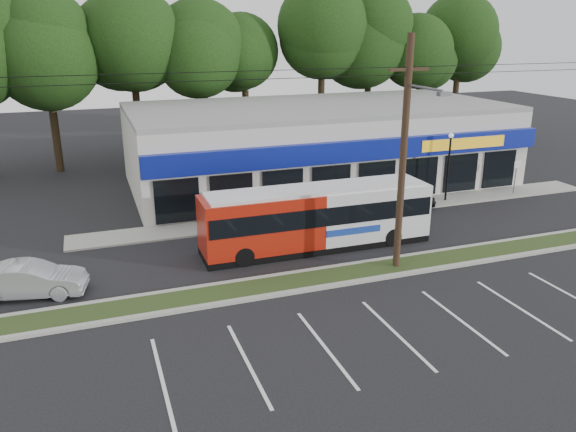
{
  "coord_description": "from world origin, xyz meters",
  "views": [
    {
      "loc": [
        -9.35,
        -19.0,
        10.18
      ],
      "look_at": [
        -0.68,
        5.0,
        1.59
      ],
      "focal_mm": 35.0,
      "sensor_mm": 36.0,
      "label": 1
    }
  ],
  "objects_px": {
    "utility_pole": "(401,149)",
    "metrobus": "(317,216)",
    "pedestrian_b": "(366,203)",
    "pedestrian_a": "(402,208)",
    "lamp_post": "(449,159)",
    "sign_post": "(516,171)",
    "car_silver": "(30,280)",
    "car_dark": "(403,200)"
  },
  "relations": [
    {
      "from": "lamp_post",
      "to": "pedestrian_b",
      "type": "bearing_deg",
      "value": -170.06
    },
    {
      "from": "car_silver",
      "to": "pedestrian_a",
      "type": "relative_size",
      "value": 2.29
    },
    {
      "from": "metrobus",
      "to": "utility_pole",
      "type": "bearing_deg",
      "value": -57.94
    },
    {
      "from": "car_dark",
      "to": "pedestrian_a",
      "type": "xyz_separation_m",
      "value": [
        -1.35,
        -2.07,
        0.23
      ]
    },
    {
      "from": "car_dark",
      "to": "car_silver",
      "type": "distance_m",
      "value": 20.19
    },
    {
      "from": "lamp_post",
      "to": "metrobus",
      "type": "bearing_deg",
      "value": -157.48
    },
    {
      "from": "metrobus",
      "to": "car_dark",
      "type": "relative_size",
      "value": 2.77
    },
    {
      "from": "car_dark",
      "to": "utility_pole",
      "type": "bearing_deg",
      "value": 137.57
    },
    {
      "from": "pedestrian_a",
      "to": "pedestrian_b",
      "type": "bearing_deg",
      "value": -60.23
    },
    {
      "from": "utility_pole",
      "to": "metrobus",
      "type": "bearing_deg",
      "value": 121.65
    },
    {
      "from": "metrobus",
      "to": "lamp_post",
      "type": "bearing_deg",
      "value": 22.93
    },
    {
      "from": "metrobus",
      "to": "car_silver",
      "type": "height_order",
      "value": "metrobus"
    },
    {
      "from": "sign_post",
      "to": "car_dark",
      "type": "height_order",
      "value": "sign_post"
    },
    {
      "from": "pedestrian_b",
      "to": "sign_post",
      "type": "bearing_deg",
      "value": -175.07
    },
    {
      "from": "car_silver",
      "to": "pedestrian_a",
      "type": "height_order",
      "value": "pedestrian_a"
    },
    {
      "from": "utility_pole",
      "to": "sign_post",
      "type": "xyz_separation_m",
      "value": [
        13.17,
        7.65,
        -3.86
      ]
    },
    {
      "from": "lamp_post",
      "to": "car_dark",
      "type": "distance_m",
      "value": 4.03
    },
    {
      "from": "lamp_post",
      "to": "pedestrian_a",
      "type": "relative_size",
      "value": 2.29
    },
    {
      "from": "car_dark",
      "to": "pedestrian_a",
      "type": "bearing_deg",
      "value": 138.04
    },
    {
      "from": "car_dark",
      "to": "car_silver",
      "type": "relative_size",
      "value": 0.96
    },
    {
      "from": "sign_post",
      "to": "pedestrian_a",
      "type": "height_order",
      "value": "sign_post"
    },
    {
      "from": "pedestrian_a",
      "to": "pedestrian_b",
      "type": "height_order",
      "value": "pedestrian_a"
    },
    {
      "from": "metrobus",
      "to": "pedestrian_b",
      "type": "relative_size",
      "value": 6.49
    },
    {
      "from": "lamp_post",
      "to": "car_dark",
      "type": "relative_size",
      "value": 1.04
    },
    {
      "from": "utility_pole",
      "to": "pedestrian_a",
      "type": "height_order",
      "value": "utility_pole"
    },
    {
      "from": "pedestrian_a",
      "to": "car_silver",
      "type": "bearing_deg",
      "value": 2.34
    },
    {
      "from": "metrobus",
      "to": "pedestrian_a",
      "type": "bearing_deg",
      "value": 15.44
    },
    {
      "from": "utility_pole",
      "to": "lamp_post",
      "type": "bearing_deg",
      "value": 43.95
    },
    {
      "from": "sign_post",
      "to": "car_silver",
      "type": "height_order",
      "value": "sign_post"
    },
    {
      "from": "car_dark",
      "to": "pedestrian_b",
      "type": "height_order",
      "value": "pedestrian_b"
    },
    {
      "from": "sign_post",
      "to": "pedestrian_a",
      "type": "relative_size",
      "value": 1.2
    },
    {
      "from": "utility_pole",
      "to": "car_dark",
      "type": "relative_size",
      "value": 12.29
    },
    {
      "from": "lamp_post",
      "to": "car_dark",
      "type": "xyz_separation_m",
      "value": [
        -3.44,
        -0.73,
        -1.98
      ]
    },
    {
      "from": "utility_pole",
      "to": "car_dark",
      "type": "height_order",
      "value": "utility_pole"
    },
    {
      "from": "lamp_post",
      "to": "utility_pole",
      "type": "bearing_deg",
      "value": -136.05
    },
    {
      "from": "metrobus",
      "to": "car_dark",
      "type": "xyz_separation_m",
      "value": [
        6.93,
        3.57,
        -0.91
      ]
    },
    {
      "from": "lamp_post",
      "to": "car_silver",
      "type": "distance_m",
      "value": 23.78
    },
    {
      "from": "car_silver",
      "to": "pedestrian_a",
      "type": "xyz_separation_m",
      "value": [
        18.32,
        2.5,
        0.23
      ]
    },
    {
      "from": "lamp_post",
      "to": "metrobus",
      "type": "distance_m",
      "value": 11.28
    },
    {
      "from": "pedestrian_b",
      "to": "pedestrian_a",
      "type": "bearing_deg",
      "value": 125.82
    },
    {
      "from": "lamp_post",
      "to": "sign_post",
      "type": "distance_m",
      "value": 5.13
    },
    {
      "from": "lamp_post",
      "to": "pedestrian_a",
      "type": "xyz_separation_m",
      "value": [
        -4.78,
        -2.8,
        -1.74
      ]
    }
  ]
}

